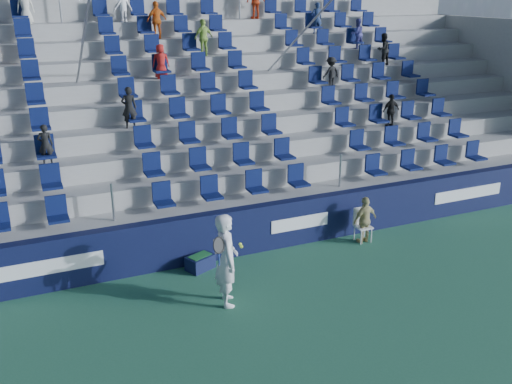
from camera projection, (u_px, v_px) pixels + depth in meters
ground at (302, 315)px, 11.50m from camera, size 70.00×70.00×0.00m
sponsor_wall at (243, 231)px, 14.01m from camera, size 24.00×0.32×1.20m
grandstand at (181, 126)px, 17.89m from camera, size 24.00×8.17×6.63m
tennis_player at (227, 260)px, 11.62m from camera, size 0.71×0.81×2.00m
line_judge_chair at (362, 222)px, 14.78m from camera, size 0.39×0.40×0.89m
line_judge at (365, 220)px, 14.62m from camera, size 0.77×0.41×1.24m
ball_bin at (200, 262)px, 13.33m from camera, size 0.74×0.63×0.35m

